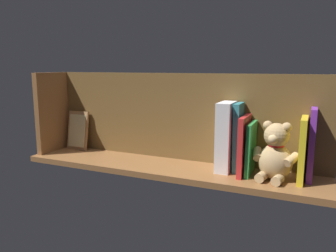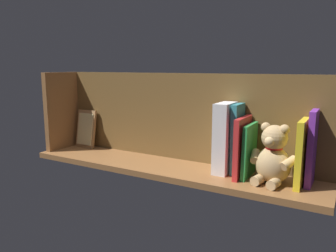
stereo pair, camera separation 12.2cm
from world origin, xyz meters
The scene contains 11 objects.
ground_plane centered at (0.00, 0.00, -1.10)cm, with size 114.60×24.06×2.20cm, color brown.
shelf_back_panel centered at (0.00, -9.78, 17.10)cm, with size 114.60×1.50×34.20cm, color brown.
shelf_side_divider centered at (55.30, 0.00, 17.10)cm, with size 2.40×18.06×34.20cm, color brown.
book_0 centered at (-49.20, -3.57, 11.85)cm, with size 1.87×10.12×23.71cm, color purple.
book_1 centered at (-46.62, -1.82, 10.42)cm, with size 1.96×13.63×20.84cm, color yellow.
teddy_bear centered at (-38.51, 0.38, 8.49)cm, with size 15.37×13.80×19.29cm.
book_2 centered at (-30.25, -2.02, 9.02)cm, with size 1.45×13.22×18.05cm, color green.
book_3 centered at (-27.98, -1.32, 10.13)cm, with size 1.74×14.63×20.25cm, color red.
book_4 centered at (-25.40, -3.87, 12.12)cm, with size 2.08×9.52×24.24cm, color teal.
dictionary_thick_white centered at (-21.21, -2.70, 12.26)cm, with size 4.96×11.67×24.52cm, color white.
picture_frame_leaning centered at (47.04, -6.21, 8.49)cm, with size 10.17×4.23×17.18cm.
Camera 1 is at (-48.95, 110.04, 36.78)cm, focal length 35.33 mm.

